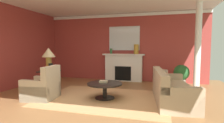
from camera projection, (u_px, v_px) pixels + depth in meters
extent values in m
plane|color=olive|center=(95.00, 101.00, 4.81)|extent=(8.56, 8.56, 0.00)
cube|color=#9E3833|center=(121.00, 47.00, 7.78)|extent=(7.18, 0.12, 2.93)
cube|color=#9E3833|center=(4.00, 47.00, 5.88)|extent=(0.12, 6.91, 2.93)
cube|color=white|center=(120.00, 15.00, 7.59)|extent=(7.18, 0.08, 0.12)
cube|color=tan|center=(105.00, 98.00, 5.01)|extent=(3.51, 2.46, 0.01)
cube|color=white|center=(124.00, 68.00, 7.60)|extent=(1.60, 0.25, 1.12)
cube|color=black|center=(123.00, 73.00, 7.60)|extent=(0.70, 0.26, 0.60)
cube|color=white|center=(123.00, 55.00, 7.53)|extent=(1.80, 0.35, 0.06)
cube|color=silver|center=(124.00, 38.00, 7.61)|extent=(1.35, 0.04, 1.03)
cube|color=tan|center=(173.00, 94.00, 4.70)|extent=(1.14, 2.19, 0.45)
cube|color=tan|center=(160.00, 78.00, 4.72)|extent=(0.44, 2.11, 0.40)
cube|color=tan|center=(181.00, 101.00, 3.75)|extent=(0.92, 0.30, 0.62)
cube|color=tan|center=(167.00, 83.00, 5.63)|extent=(0.92, 0.30, 0.62)
cube|color=#C1B293|center=(41.00, 91.00, 4.95)|extent=(0.88, 0.88, 0.44)
cube|color=#C1B293|center=(51.00, 75.00, 4.86)|extent=(0.24, 0.81, 0.51)
cube|color=#C1B293|center=(47.00, 86.00, 5.27)|extent=(0.81, 0.22, 0.60)
cube|color=#C1B293|center=(34.00, 91.00, 4.62)|extent=(0.81, 0.22, 0.60)
cylinder|color=black|center=(105.00, 84.00, 4.98)|extent=(1.00, 1.00, 0.04)
cylinder|color=black|center=(105.00, 91.00, 5.00)|extent=(0.12, 0.12, 0.41)
cylinder|color=black|center=(105.00, 98.00, 5.01)|extent=(0.56, 0.56, 0.03)
cube|color=black|center=(49.00, 71.00, 5.73)|extent=(0.56, 0.56, 0.04)
cube|color=black|center=(49.00, 82.00, 5.76)|extent=(0.10, 0.10, 0.66)
cube|color=black|center=(50.00, 91.00, 5.79)|extent=(0.45, 0.45, 0.04)
cylinder|color=#B28E38|center=(49.00, 64.00, 5.71)|extent=(0.18, 0.18, 0.45)
cone|color=#C6B284|center=(48.00, 52.00, 5.68)|extent=(0.44, 0.44, 0.30)
cylinder|color=#33703D|center=(111.00, 51.00, 7.64)|extent=(0.10, 0.10, 0.23)
cylinder|color=#B7892D|center=(136.00, 49.00, 7.34)|extent=(0.19, 0.19, 0.40)
cylinder|color=beige|center=(164.00, 77.00, 6.88)|extent=(0.30, 0.30, 0.59)
cylinder|color=black|center=(51.00, 67.00, 5.56)|extent=(0.13, 0.13, 0.26)
cube|color=tan|center=(104.00, 82.00, 5.05)|extent=(0.25, 0.20, 0.06)
cylinder|color=#BCB29E|center=(181.00, 83.00, 6.40)|extent=(0.32, 0.32, 0.30)
sphere|color=#28602D|center=(181.00, 72.00, 6.37)|extent=(0.56, 0.56, 0.56)
cylinder|color=white|center=(198.00, 47.00, 5.73)|extent=(0.20, 0.20, 2.93)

